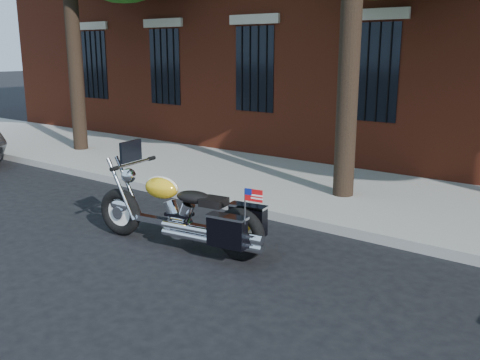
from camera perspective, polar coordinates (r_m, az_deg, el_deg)
The scene contains 4 objects.
ground at distance 7.65m, azimuth -2.43°, elevation -6.63°, with size 120.00×120.00×0.00m, color black.
curb at distance 8.67m, azimuth 3.40°, elevation -3.63°, with size 40.00×0.16×0.15m, color gray.
sidewalk at distance 10.23m, azimuth 9.29°, elevation -1.08°, with size 40.00×3.60×0.15m, color gray.
motorcycle at distance 7.27m, azimuth -5.94°, elevation -3.77°, with size 2.85×1.04×1.42m.
Camera 1 is at (4.59, -5.51, 2.66)m, focal length 40.00 mm.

